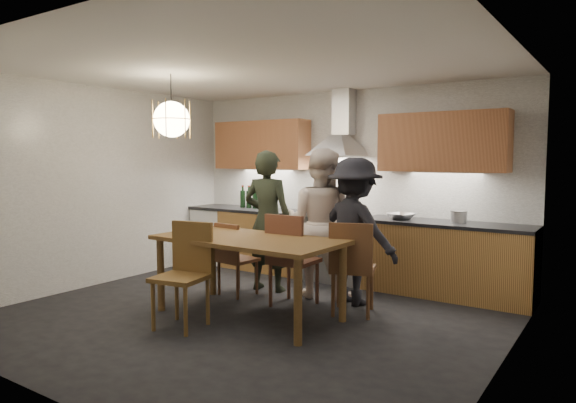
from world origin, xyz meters
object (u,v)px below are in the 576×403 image
Objects in this scene: chair_front at (186,267)px; mixing_bowl at (401,216)px; person_left at (268,221)px; wine_bottles at (258,197)px; chair_back_left at (233,254)px; dining_table at (248,247)px; person_right at (355,231)px; person_mid at (320,223)px; stock_pot at (459,217)px.

chair_front is 3.17× the size of mixing_bowl.
person_left is (-0.13, 1.55, 0.29)m from chair_front.
wine_bottles is at bearing -56.32° from person_left.
chair_back_left is at bearing 96.20° from chair_front.
person_left is 1.68m from mixing_bowl.
mixing_bowl reaches higher than dining_table.
person_right is (1.17, 0.08, -0.04)m from person_left.
dining_table is at bearing 148.33° from chair_back_left.
wine_bottles is (-0.73, 1.48, 0.56)m from chair_back_left.
person_left is at bearing 1.11° from person_mid.
dining_table is at bearing -129.05° from stock_pot.
mixing_bowl is 1.72× the size of stock_pot.
person_left reaches higher than person_right.
chair_front is (0.31, -1.09, 0.08)m from chair_back_left.
chair_back_left is 1.50m from person_right.
chair_back_left is at bearing 24.34° from person_mid.
wine_bottles is at bearing 179.92° from stock_pot.
chair_front is 1.58m from person_left.
wine_bottles is (-2.31, 0.08, 0.13)m from mixing_bowl.
person_left is 5.41× the size of mixing_bowl.
person_right is (0.71, 1.05, 0.10)m from dining_table.
chair_front is 0.59× the size of person_left.
person_right is 1.31m from stock_pot.
person_right is at bearing 47.50° from chair_front.
dining_table is at bearing 66.35° from person_right.
person_mid is at bearing -130.67° from mixing_bowl.
dining_table is 1.14m from person_mid.
chair_back_left is at bearing 31.91° from person_right.
person_mid is (0.56, 1.68, 0.30)m from chair_front.
stock_pot is (0.91, 0.94, 0.13)m from person_right.
person_mid is 0.49m from person_right.
person_mid is at bearing 79.55° from dining_table.
stock_pot is (1.39, 0.89, 0.08)m from person_mid.
person_left reaches higher than dining_table.
chair_back_left is 0.53× the size of person_right.
chair_front is at bearing -118.70° from dining_table.
person_right is (1.04, 1.63, 0.25)m from chair_front.
stock_pot is at bearing 42.98° from chair_front.
person_mid reaches higher than mixing_bowl.
chair_back_left is 4.70× the size of stock_pot.
wine_bottles is at bearing -38.44° from person_mid.
chair_back_left is 2.73× the size of mixing_bowl.
chair_front is at bearing 86.23° from person_left.
person_mid is 1.65m from stock_pot.
stock_pot is at bearing -140.06° from chair_back_left.
dining_table is 1.27m from person_right.
chair_front is 5.45× the size of stock_pot.
stock_pot reaches higher than mixing_bowl.
person_mid is (0.69, 0.13, 0.01)m from person_left.
person_left reaches higher than wine_bottles.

